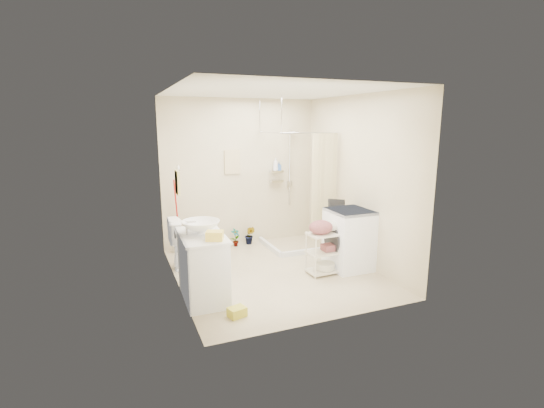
{
  "coord_description": "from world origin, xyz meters",
  "views": [
    {
      "loc": [
        -2.1,
        -5.13,
        2.18
      ],
      "look_at": [
        0.07,
        0.25,
        0.98
      ],
      "focal_mm": 26.0,
      "sensor_mm": 36.0,
      "label": 1
    }
  ],
  "objects_px": {
    "toilet": "(195,242)",
    "vanity": "(203,266)",
    "laundry_rack": "(326,249)",
    "washing_machine": "(350,239)"
  },
  "relations": [
    {
      "from": "laundry_rack",
      "to": "vanity",
      "type": "bearing_deg",
      "value": -177.39
    },
    {
      "from": "vanity",
      "to": "toilet",
      "type": "xyz_separation_m",
      "value": [
        0.12,
        1.13,
        -0.03
      ]
    },
    {
      "from": "vanity",
      "to": "washing_machine",
      "type": "height_order",
      "value": "washing_machine"
    },
    {
      "from": "toilet",
      "to": "vanity",
      "type": "bearing_deg",
      "value": 176.72
    },
    {
      "from": "vanity",
      "to": "toilet",
      "type": "relative_size",
      "value": 1.21
    },
    {
      "from": "vanity",
      "to": "washing_machine",
      "type": "bearing_deg",
      "value": 6.73
    },
    {
      "from": "washing_machine",
      "to": "vanity",
      "type": "bearing_deg",
      "value": -174.37
    },
    {
      "from": "washing_machine",
      "to": "laundry_rack",
      "type": "bearing_deg",
      "value": -172.08
    },
    {
      "from": "laundry_rack",
      "to": "washing_machine",
      "type": "bearing_deg",
      "value": 5.46
    },
    {
      "from": "toilet",
      "to": "washing_machine",
      "type": "bearing_deg",
      "value": -109.84
    }
  ]
}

